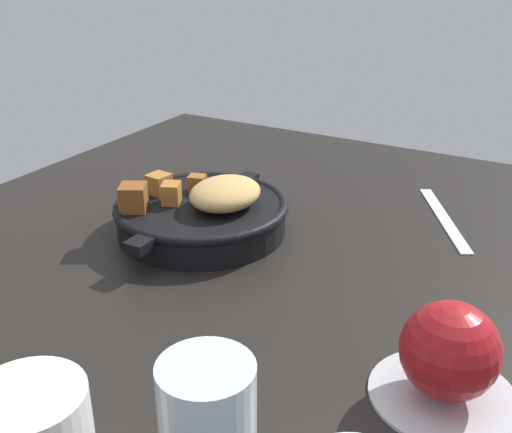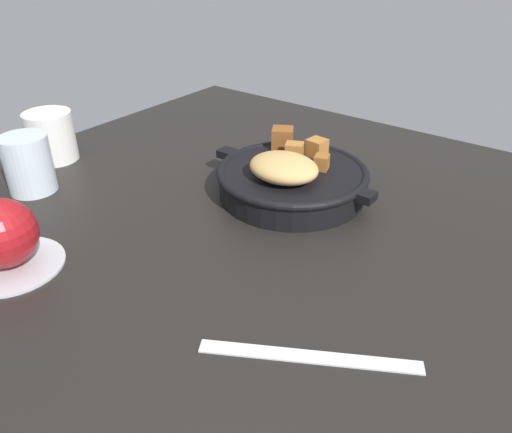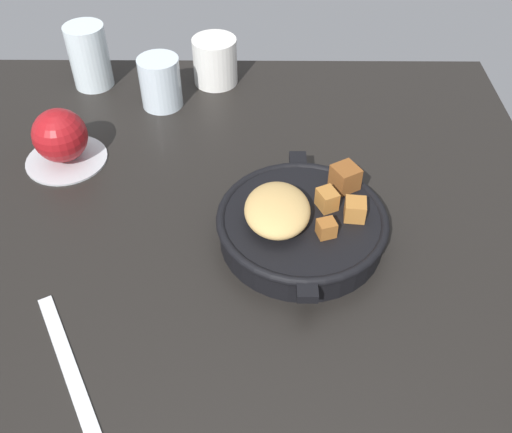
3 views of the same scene
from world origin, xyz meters
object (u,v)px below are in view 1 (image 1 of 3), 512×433
red_apple (450,350)px  butter_knife (444,218)px  water_glass_short (207,417)px  cast_iron_skillet (201,213)px

red_apple → butter_knife: (-35.20, -8.77, -4.39)cm
water_glass_short → butter_knife: bearing=175.6°
cast_iron_skillet → red_apple: 37.84cm
red_apple → cast_iron_skillet: bearing=-114.7°
cast_iron_skillet → water_glass_short: size_ratio=3.08×
cast_iron_skillet → water_glass_short: 37.92cm
butter_knife → water_glass_short: (50.48, -3.90, 4.06)cm
butter_knife → water_glass_short: bearing=-33.6°
water_glass_short → cast_iron_skillet: bearing=-145.1°
cast_iron_skillet → butter_knife: cast_iron_skillet is taller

